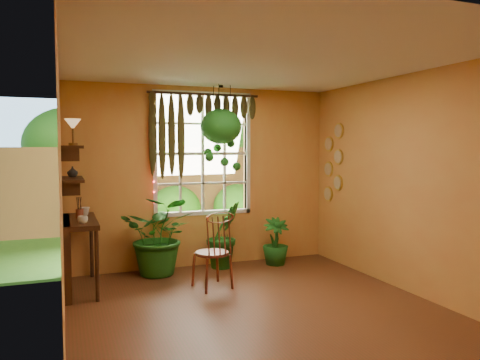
# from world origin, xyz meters

# --- Properties ---
(floor) EXTENTS (4.50, 4.50, 0.00)m
(floor) POSITION_xyz_m (0.00, 0.00, 0.00)
(floor) COLOR #572919
(floor) RESTS_ON ground
(ceiling) EXTENTS (4.50, 4.50, 0.00)m
(ceiling) POSITION_xyz_m (0.00, 0.00, 2.70)
(ceiling) COLOR silver
(ceiling) RESTS_ON wall_back
(wall_back) EXTENTS (4.00, 0.00, 4.00)m
(wall_back) POSITION_xyz_m (0.00, 2.25, 1.35)
(wall_back) COLOR gold
(wall_back) RESTS_ON floor
(wall_left) EXTENTS (0.00, 4.50, 4.50)m
(wall_left) POSITION_xyz_m (-2.00, 0.00, 1.35)
(wall_left) COLOR gold
(wall_left) RESTS_ON floor
(wall_right) EXTENTS (0.00, 4.50, 4.50)m
(wall_right) POSITION_xyz_m (2.00, 0.00, 1.35)
(wall_right) COLOR gold
(wall_right) RESTS_ON floor
(window) EXTENTS (1.52, 0.10, 1.86)m
(window) POSITION_xyz_m (0.00, 2.28, 1.70)
(window) COLOR silver
(window) RESTS_ON wall_back
(valance_vine) EXTENTS (1.70, 0.12, 1.10)m
(valance_vine) POSITION_xyz_m (-0.08, 2.16, 2.28)
(valance_vine) COLOR #351E0E
(valance_vine) RESTS_ON window
(string_lights) EXTENTS (0.03, 0.03, 1.54)m
(string_lights) POSITION_xyz_m (-0.76, 2.19, 1.75)
(string_lights) COLOR #FF2633
(string_lights) RESTS_ON window
(wall_plates) EXTENTS (0.04, 0.32, 1.10)m
(wall_plates) POSITION_xyz_m (1.98, 1.79, 1.55)
(wall_plates) COLOR beige
(wall_plates) RESTS_ON wall_right
(counter_ledge) EXTENTS (0.40, 1.20, 0.90)m
(counter_ledge) POSITION_xyz_m (-1.91, 1.60, 0.55)
(counter_ledge) COLOR #351E0E
(counter_ledge) RESTS_ON floor
(shelf_lower) EXTENTS (0.25, 0.90, 0.04)m
(shelf_lower) POSITION_xyz_m (-1.88, 1.60, 1.40)
(shelf_lower) COLOR #351E0E
(shelf_lower) RESTS_ON wall_left
(shelf_upper) EXTENTS (0.25, 0.90, 0.04)m
(shelf_upper) POSITION_xyz_m (-1.88, 1.60, 1.80)
(shelf_upper) COLOR #351E0E
(shelf_upper) RESTS_ON wall_left
(backyard) EXTENTS (14.00, 10.00, 12.00)m
(backyard) POSITION_xyz_m (0.24, 6.87, 1.28)
(backyard) COLOR #29601B
(backyard) RESTS_ON ground
(windsor_chair) EXTENTS (0.51, 0.53, 1.14)m
(windsor_chair) POSITION_xyz_m (-0.22, 1.06, 0.33)
(windsor_chair) COLOR maroon
(windsor_chair) RESTS_ON floor
(potted_plant_left) EXTENTS (1.27, 1.20, 1.12)m
(potted_plant_left) POSITION_xyz_m (-0.72, 1.94, 0.56)
(potted_plant_left) COLOR #134916
(potted_plant_left) RESTS_ON floor
(potted_plant_mid) EXTENTS (0.66, 0.60, 0.99)m
(potted_plant_mid) POSITION_xyz_m (0.24, 1.99, 0.50)
(potted_plant_mid) COLOR #134916
(potted_plant_mid) RESTS_ON floor
(potted_plant_right) EXTENTS (0.44, 0.44, 0.71)m
(potted_plant_right) POSITION_xyz_m (1.04, 1.88, 0.36)
(potted_plant_right) COLOR #134916
(potted_plant_right) RESTS_ON floor
(hanging_basket) EXTENTS (0.60, 0.60, 1.27)m
(hanging_basket) POSITION_xyz_m (0.19, 1.97, 2.00)
(hanging_basket) COLOR black
(hanging_basket) RESTS_ON ceiling
(cup_a) EXTENTS (0.12, 0.12, 0.09)m
(cup_a) POSITION_xyz_m (-1.78, 1.21, 0.95)
(cup_a) COLOR silver
(cup_a) RESTS_ON counter_ledge
(cup_b) EXTENTS (0.14, 0.14, 0.10)m
(cup_b) POSITION_xyz_m (-1.72, 1.94, 0.95)
(cup_b) COLOR beige
(cup_b) RESTS_ON counter_ledge
(brush_jar) EXTENTS (0.09, 0.09, 0.34)m
(brush_jar) POSITION_xyz_m (-1.80, 1.68, 1.03)
(brush_jar) COLOR brown
(brush_jar) RESTS_ON counter_ledge
(shelf_vase) EXTENTS (0.16, 0.16, 0.14)m
(shelf_vase) POSITION_xyz_m (-1.87, 1.77, 1.49)
(shelf_vase) COLOR #B2AD99
(shelf_vase) RESTS_ON shelf_lower
(tiffany_lamp) EXTENTS (0.19, 0.19, 0.32)m
(tiffany_lamp) POSITION_xyz_m (-1.86, 1.45, 2.05)
(tiffany_lamp) COLOR brown
(tiffany_lamp) RESTS_ON shelf_upper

